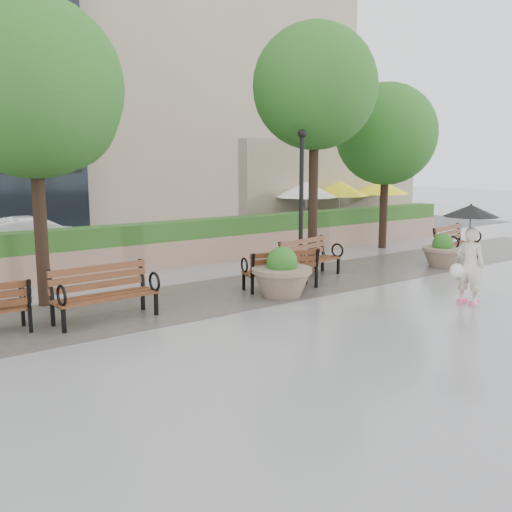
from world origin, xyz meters
TOP-DOWN VIEW (x-y plane):
  - ground at (0.00, 0.00)m, footprint 100.00×100.00m
  - cobble_strip at (0.00, 3.00)m, footprint 28.00×3.20m
  - hedge_wall at (0.00, 7.00)m, footprint 24.00×0.80m
  - cafe_wall at (9.50, 10.00)m, footprint 10.00×0.60m
  - cafe_hedge at (9.00, 7.80)m, footprint 8.00×0.50m
  - asphalt_street at (0.00, 11.00)m, footprint 40.00×7.00m
  - bldg_stone at (10.00, 23.00)m, footprint 18.00×10.00m
  - bench_1 at (-4.20, 2.50)m, footprint 2.07×0.89m
  - bench_2 at (0.35, 2.60)m, footprint 1.95×1.11m
  - bench_3 at (1.91, 3.22)m, footprint 2.04×1.12m
  - bench_4 at (7.42, 2.44)m, footprint 2.16×1.25m
  - planter_left at (-0.10, 2.01)m, footprint 1.41×1.41m
  - planter_right at (6.18, 2.06)m, footprint 1.20×1.20m
  - lamppost at (1.85, 3.57)m, footprint 0.28×0.28m
  - tree_0 at (-4.65, 4.55)m, footprint 3.81×3.78m
  - tree_1 at (3.25, 4.53)m, footprint 3.66×3.60m
  - tree_2 at (7.81, 5.73)m, footprint 3.65×3.58m
  - patio_umb_white at (6.93, 9.03)m, footprint 2.50×2.50m
  - patio_umb_yellow_a at (8.69, 8.93)m, footprint 2.50×2.50m
  - patio_umb_yellow_b at (11.09, 8.80)m, footprint 2.50×2.50m
  - car_right at (-3.24, 10.32)m, footprint 4.35×1.84m
  - pedestrian at (2.75, -1.00)m, footprint 1.19×1.19m

SIDE VIEW (x-z plane):
  - ground at x=0.00m, z-range 0.00..0.00m
  - asphalt_street at x=0.00m, z-range 0.00..0.00m
  - cobble_strip at x=0.00m, z-range 0.00..0.01m
  - bench_2 at x=0.35m, z-range -0.20..0.79m
  - bench_3 at x=1.91m, z-range -0.21..0.83m
  - bench_1 at x=-4.20m, z-range -0.22..0.87m
  - bench_4 at x=7.42m, z-range -0.22..0.87m
  - planter_right at x=6.18m, z-range -0.11..0.90m
  - cafe_hedge at x=9.00m, z-range 0.00..0.90m
  - planter_left at x=-0.10m, z-range -0.13..1.05m
  - hedge_wall at x=0.00m, z-range -0.01..1.34m
  - car_right at x=-3.24m, z-range 0.00..1.40m
  - pedestrian at x=2.75m, z-range 0.24..2.43m
  - lamppost at x=1.85m, z-range -0.24..3.73m
  - patio_umb_white at x=6.93m, z-range 0.84..3.14m
  - patio_umb_yellow_a at x=8.69m, z-range 0.84..3.14m
  - patio_umb_yellow_b at x=11.09m, z-range 0.84..3.14m
  - cafe_wall at x=9.50m, z-range 0.00..4.00m
  - tree_2 at x=7.81m, z-range 1.03..6.90m
  - tree_0 at x=-4.65m, z-range 1.26..7.79m
  - tree_1 at x=3.25m, z-range 1.58..8.62m
  - bldg_stone at x=10.00m, z-range 0.00..20.00m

